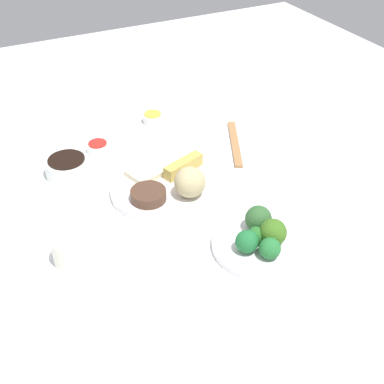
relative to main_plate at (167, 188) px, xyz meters
The scene contains 20 objects.
tabletop 0.02m from the main_plate, 138.95° to the left, with size 2.20×2.20×0.02m, color silver.
main_plate is the anchor object (origin of this frame).
rice_scoop 0.08m from the main_plate, 151.69° to the right, with size 0.07×0.07×0.07m, color tan.
spring_roll 0.07m from the main_plate, 61.69° to the right, with size 0.11×0.03×0.03m, color gold.
crab_rangoon_wonton 0.07m from the main_plate, 28.31° to the left, with size 0.07×0.07×0.01m, color beige.
stir_fry_heap 0.07m from the main_plate, 118.31° to the left, with size 0.08×0.08×0.02m, color #4C3223.
broccoli_plate 0.28m from the main_plate, 160.89° to the right, with size 0.20×0.20×0.01m, color white.
broccoli_floret_0 0.30m from the main_plate, 158.06° to the right, with size 0.06×0.06×0.06m, color #3B6A1E.
broccoli_floret_1 0.27m from the main_plate, 168.94° to the right, with size 0.05×0.05×0.05m, color #1F6B34.
broccoli_floret_2 0.25m from the main_plate, 154.45° to the right, with size 0.06×0.06×0.06m, color #305D2E.
broccoli_floret_3 0.31m from the main_plate, 164.64° to the right, with size 0.04×0.04×0.04m, color #256F34.
broccoli_floret_4 0.27m from the main_plate, 162.58° to the right, with size 0.04×0.04×0.04m, color #256728.
soy_sauce_bowl 0.25m from the main_plate, 47.51° to the left, with size 0.11×0.11×0.04m, color white.
soy_sauce_bowl_liquid 0.26m from the main_plate, 47.51° to the left, with size 0.09×0.09×0.00m, color black.
sauce_ramekin_sweet_and_sour 0.25m from the main_plate, 21.29° to the left, with size 0.06×0.06×0.02m, color white.
sauce_ramekin_sweet_and_sour_liquid 0.25m from the main_plate, 21.29° to the left, with size 0.05×0.05×0.00m, color red.
sauce_ramekin_hot_mustard 0.33m from the main_plate, 17.28° to the right, with size 0.06×0.06×0.02m, color white.
sauce_ramekin_hot_mustard_liquid 0.33m from the main_plate, 17.28° to the right, with size 0.05×0.05×0.00m, color gold.
teacup 0.29m from the main_plate, 115.70° to the left, with size 0.07×0.07×0.06m, color white.
chopsticks_pair 0.27m from the main_plate, 66.93° to the right, with size 0.22×0.02×0.01m, color #A57245.
Camera 1 is at (-0.86, 0.36, 0.73)m, focal length 46.99 mm.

